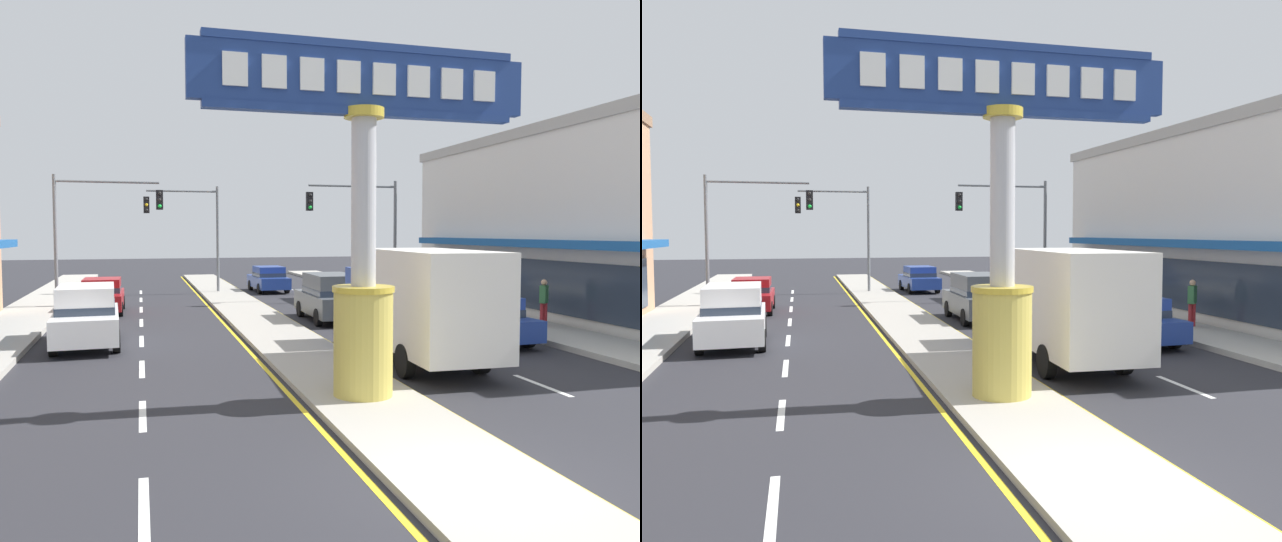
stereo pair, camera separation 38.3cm
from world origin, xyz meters
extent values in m
plane|color=#28282D|center=(0.00, 0.00, 0.00)|extent=(160.00, 160.00, 0.00)
cube|color=#A39E93|center=(0.00, 18.00, 0.07)|extent=(2.41, 52.00, 0.14)
cube|color=#ADA89E|center=(-9.12, 16.00, 0.09)|extent=(2.63, 60.00, 0.18)
cube|color=#ADA89E|center=(9.12, 16.00, 0.09)|extent=(2.63, 60.00, 0.18)
cube|color=silver|center=(-4.51, 0.40, 0.00)|extent=(0.14, 2.20, 0.01)
cube|color=silver|center=(-4.51, 4.80, 0.00)|extent=(0.14, 2.20, 0.01)
cube|color=silver|center=(-4.51, 9.20, 0.00)|extent=(0.14, 2.20, 0.01)
cube|color=silver|center=(-4.51, 13.60, 0.00)|extent=(0.14, 2.20, 0.01)
cube|color=silver|center=(-4.51, 18.00, 0.00)|extent=(0.14, 2.20, 0.01)
cube|color=silver|center=(-4.51, 22.40, 0.00)|extent=(0.14, 2.20, 0.01)
cube|color=silver|center=(-4.51, 26.80, 0.00)|extent=(0.14, 2.20, 0.01)
cube|color=silver|center=(-4.51, 31.20, 0.00)|extent=(0.14, 2.20, 0.01)
cube|color=silver|center=(4.51, 4.80, 0.00)|extent=(0.14, 2.20, 0.01)
cube|color=silver|center=(4.51, 9.20, 0.00)|extent=(0.14, 2.20, 0.01)
cube|color=silver|center=(4.51, 13.60, 0.00)|extent=(0.14, 2.20, 0.01)
cube|color=silver|center=(4.51, 18.00, 0.00)|extent=(0.14, 2.20, 0.01)
cube|color=silver|center=(4.51, 22.40, 0.00)|extent=(0.14, 2.20, 0.01)
cube|color=silver|center=(4.51, 26.80, 0.00)|extent=(0.14, 2.20, 0.01)
cube|color=silver|center=(4.51, 31.20, 0.00)|extent=(0.14, 2.20, 0.01)
cube|color=yellow|center=(-1.39, 18.00, 0.00)|extent=(0.12, 52.00, 0.01)
cube|color=yellow|center=(1.39, 18.00, 0.00)|extent=(0.12, 52.00, 0.01)
cylinder|color=gold|center=(0.00, 4.62, 1.24)|extent=(1.25, 1.25, 2.20)
cylinder|color=gold|center=(0.00, 4.62, 2.40)|extent=(1.32, 1.32, 0.12)
cylinder|color=#B7B7BC|center=(0.00, 4.62, 4.24)|extent=(0.52, 0.52, 3.80)
cylinder|color=gold|center=(0.00, 4.62, 6.04)|extent=(0.84, 0.84, 0.20)
cube|color=navy|center=(0.00, 4.62, 6.72)|extent=(7.22, 0.24, 1.16)
cube|color=navy|center=(0.00, 4.62, 7.38)|extent=(6.64, 0.29, 0.16)
cube|color=navy|center=(0.00, 4.62, 6.06)|extent=(6.64, 0.29, 0.16)
cube|color=white|center=(-2.69, 4.47, 6.72)|extent=(0.49, 0.06, 0.64)
cube|color=white|center=(-1.92, 4.47, 6.72)|extent=(0.49, 0.06, 0.64)
cube|color=white|center=(-1.15, 4.47, 6.72)|extent=(0.49, 0.06, 0.64)
cube|color=white|center=(-0.38, 4.47, 6.72)|extent=(0.49, 0.06, 0.64)
cube|color=white|center=(0.38, 4.47, 6.72)|extent=(0.49, 0.06, 0.64)
cube|color=white|center=(1.15, 4.47, 6.72)|extent=(0.49, 0.06, 0.64)
cube|color=white|center=(1.92, 4.47, 6.72)|extent=(0.49, 0.06, 0.64)
cube|color=white|center=(2.69, 4.47, 6.72)|extent=(0.49, 0.06, 0.64)
cube|color=silver|center=(14.71, 14.32, 3.73)|extent=(7.98, 21.10, 7.46)
cube|color=#A8A49C|center=(14.71, 14.32, 7.69)|extent=(8.14, 21.53, 0.45)
cube|color=#195193|center=(10.26, 14.32, 3.14)|extent=(0.90, 17.94, 0.30)
cube|color=#283342|center=(10.67, 14.32, 1.50)|extent=(0.08, 17.30, 2.00)
cylinder|color=slate|center=(-8.21, 23.21, 3.10)|extent=(0.16, 0.16, 6.20)
cylinder|color=slate|center=(-5.90, 23.21, 5.90)|extent=(4.62, 0.12, 0.12)
cube|color=black|center=(-3.59, 23.05, 5.09)|extent=(0.32, 0.24, 0.92)
sphere|color=black|center=(-3.59, 22.91, 5.39)|extent=(0.17, 0.17, 0.17)
sphere|color=black|center=(-3.59, 22.91, 5.09)|extent=(0.17, 0.17, 0.17)
sphere|color=#19D83F|center=(-3.59, 22.91, 4.79)|extent=(0.17, 0.17, 0.17)
cylinder|color=slate|center=(8.21, 22.72, 3.10)|extent=(0.16, 0.16, 6.20)
cylinder|color=slate|center=(5.90, 22.72, 5.90)|extent=(4.62, 0.12, 0.12)
cube|color=black|center=(3.59, 22.56, 5.09)|extent=(0.32, 0.24, 0.92)
sphere|color=black|center=(3.59, 22.42, 5.39)|extent=(0.17, 0.17, 0.17)
sphere|color=black|center=(3.59, 22.42, 5.09)|extent=(0.17, 0.17, 0.17)
sphere|color=#19D83F|center=(3.59, 22.42, 4.79)|extent=(0.17, 0.17, 0.17)
cylinder|color=slate|center=(-0.16, 29.19, 3.10)|extent=(0.16, 0.16, 6.20)
cylinder|color=slate|center=(-2.14, 29.19, 5.90)|extent=(3.96, 0.12, 0.12)
cube|color=black|center=(-4.12, 29.03, 5.09)|extent=(0.32, 0.24, 0.92)
sphere|color=black|center=(-4.12, 28.89, 5.39)|extent=(0.17, 0.17, 0.17)
sphere|color=yellow|center=(-4.12, 28.89, 5.09)|extent=(0.17, 0.17, 0.17)
sphere|color=black|center=(-4.12, 28.89, 4.79)|extent=(0.17, 0.17, 0.17)
cube|color=navy|center=(2.89, 10.56, 1.41)|extent=(2.17, 2.07, 2.10)
cube|color=#283342|center=(2.92, 11.52, 1.71)|extent=(1.85, 0.14, 0.90)
cube|color=silver|center=(2.77, 7.07, 1.82)|extent=(2.37, 4.87, 2.60)
cylinder|color=black|center=(1.93, 10.80, 0.42)|extent=(0.29, 0.85, 0.84)
cylinder|color=black|center=(3.86, 10.73, 0.42)|extent=(0.29, 0.85, 0.84)
cylinder|color=black|center=(1.73, 6.38, 0.42)|extent=(0.29, 0.85, 0.84)
cylinder|color=black|center=(3.75, 6.31, 0.42)|extent=(0.29, 0.85, 0.84)
cube|color=#4C5156|center=(2.86, 16.62, 0.70)|extent=(1.93, 4.61, 0.80)
cube|color=#4C5156|center=(2.86, 16.43, 1.50)|extent=(1.69, 2.86, 0.80)
cube|color=#283342|center=(2.86, 16.43, 1.22)|extent=(1.73, 2.89, 0.24)
cylinder|color=black|center=(1.99, 18.05, 0.34)|extent=(0.22, 0.68, 0.68)
cylinder|color=black|center=(3.74, 18.04, 0.34)|extent=(0.22, 0.68, 0.68)
cylinder|color=black|center=(1.97, 15.19, 0.34)|extent=(0.22, 0.68, 0.68)
cylinder|color=black|center=(3.72, 15.19, 0.34)|extent=(0.22, 0.68, 0.68)
cube|color=maroon|center=(-6.16, 21.55, 0.60)|extent=(1.78, 4.31, 0.66)
cube|color=maroon|center=(-6.16, 21.73, 1.23)|extent=(1.56, 2.16, 0.60)
cube|color=#283342|center=(-6.16, 21.73, 1.05)|extent=(1.59, 2.18, 0.24)
cylinder|color=black|center=(-5.35, 20.22, 0.31)|extent=(0.22, 0.62, 0.62)
cylinder|color=black|center=(-6.97, 20.22, 0.31)|extent=(0.22, 0.62, 0.62)
cylinder|color=black|center=(-5.34, 22.88, 0.31)|extent=(0.22, 0.62, 0.62)
cylinder|color=black|center=(-6.96, 22.89, 0.31)|extent=(0.22, 0.62, 0.62)
cube|color=navy|center=(2.86, 29.50, 0.60)|extent=(1.89, 4.35, 0.66)
cube|color=navy|center=(2.86, 29.33, 1.23)|extent=(1.62, 2.20, 0.60)
cube|color=#283342|center=(2.86, 29.33, 1.05)|extent=(1.65, 2.22, 0.24)
cylinder|color=black|center=(2.01, 30.81, 0.31)|extent=(0.24, 0.63, 0.62)
cylinder|color=black|center=(3.62, 30.86, 0.31)|extent=(0.24, 0.63, 0.62)
cylinder|color=black|center=(2.09, 28.15, 0.31)|extent=(0.24, 0.63, 0.62)
cylinder|color=black|center=(3.71, 28.20, 0.31)|extent=(0.24, 0.63, 0.62)
cube|color=navy|center=(6.16, 10.43, 0.60)|extent=(1.99, 4.39, 0.66)
cube|color=navy|center=(6.17, 10.25, 1.23)|extent=(1.66, 2.23, 0.60)
cube|color=#283342|center=(6.17, 10.25, 1.05)|extent=(1.70, 2.25, 0.24)
cylinder|color=black|center=(5.28, 11.71, 0.31)|extent=(0.25, 0.63, 0.62)
cylinder|color=black|center=(6.89, 11.80, 0.31)|extent=(0.25, 0.63, 0.62)
cylinder|color=black|center=(5.42, 9.05, 0.31)|extent=(0.25, 0.63, 0.62)
cylinder|color=black|center=(7.04, 9.14, 0.31)|extent=(0.25, 0.63, 0.62)
cube|color=white|center=(-6.16, 13.11, 0.70)|extent=(2.09, 4.67, 0.80)
cube|color=white|center=(-6.16, 13.30, 1.50)|extent=(1.79, 2.92, 0.80)
cube|color=#283342|center=(-6.16, 13.30, 1.22)|extent=(1.83, 2.95, 0.24)
cylinder|color=black|center=(-5.22, 11.73, 0.34)|extent=(0.25, 0.69, 0.68)
cylinder|color=black|center=(-6.97, 11.65, 0.34)|extent=(0.25, 0.69, 0.68)
cylinder|color=black|center=(-5.34, 14.58, 0.34)|extent=(0.25, 0.69, 0.68)
cylinder|color=black|center=(-7.09, 14.50, 0.34)|extent=(0.25, 0.69, 0.68)
cylinder|color=maroon|center=(9.54, 12.00, 0.59)|extent=(0.14, 0.14, 0.83)
cylinder|color=maroon|center=(9.68, 12.00, 0.59)|extent=(0.14, 0.14, 0.83)
cube|color=#336B3D|center=(9.61, 12.00, 1.33)|extent=(0.45, 0.42, 0.64)
sphere|color=tan|center=(9.61, 12.00, 1.76)|extent=(0.22, 0.22, 0.22)
camera|label=1|loc=(-4.49, -7.94, 3.60)|focal=35.75mm
camera|label=2|loc=(-4.12, -8.04, 3.60)|focal=35.75mm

